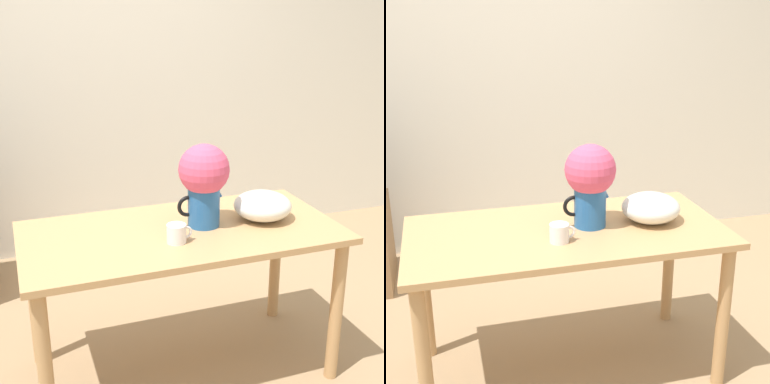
{
  "view_description": "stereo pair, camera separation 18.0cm",
  "coord_description": "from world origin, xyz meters",
  "views": [
    {
      "loc": [
        -0.64,
        -2.03,
        1.69
      ],
      "look_at": [
        0.12,
        0.11,
        0.92
      ],
      "focal_mm": 50.0,
      "sensor_mm": 36.0,
      "label": 1
    },
    {
      "loc": [
        -0.47,
        -2.09,
        1.69
      ],
      "look_at": [
        0.12,
        0.11,
        0.92
      ],
      "focal_mm": 50.0,
      "sensor_mm": 36.0,
      "label": 2
    }
  ],
  "objects": [
    {
      "name": "coffee_mug",
      "position": [
        0.0,
        -0.03,
        0.79
      ],
      "size": [
        0.12,
        0.08,
        0.08
      ],
      "color": "white",
      "rests_on": "table"
    },
    {
      "name": "wall_back",
      "position": [
        0.0,
        1.72,
        1.3
      ],
      "size": [
        8.0,
        0.05,
        2.6
      ],
      "color": "silver",
      "rests_on": "ground_plane"
    },
    {
      "name": "ground_plane",
      "position": [
        0.0,
        0.0,
        0.0
      ],
      "size": [
        12.0,
        12.0,
        0.0
      ],
      "primitive_type": "plane",
      "color": "#9E7F5B"
    },
    {
      "name": "table",
      "position": [
        0.06,
        0.09,
        0.64
      ],
      "size": [
        1.44,
        0.72,
        0.75
      ],
      "color": "tan",
      "rests_on": "ground_plane"
    },
    {
      "name": "flower_vase",
      "position": [
        0.18,
        0.11,
        0.97
      ],
      "size": [
        0.24,
        0.23,
        0.38
      ],
      "color": "#235B9E",
      "rests_on": "table"
    },
    {
      "name": "white_bowl",
      "position": [
        0.47,
        0.09,
        0.81
      ],
      "size": [
        0.27,
        0.27,
        0.13
      ],
      "color": "silver",
      "rests_on": "table"
    }
  ]
}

